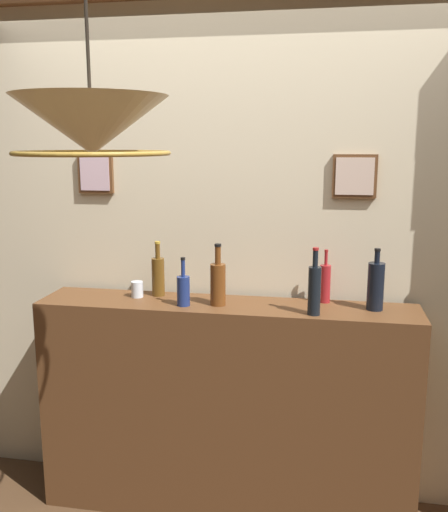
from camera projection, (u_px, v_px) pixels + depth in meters
panelled_rear_partition at (234, 229)px, 2.95m from camera, size 3.33×0.15×2.74m
bar_shelf_unit at (226, 408)px, 2.89m from camera, size 1.88×0.34×1.11m
liquor_bottle_amaro at (183, 290)px, 2.74m from camera, size 0.06×0.06×0.24m
liquor_bottle_whiskey at (325, 283)px, 2.79m from camera, size 0.05×0.05×0.27m
liquor_bottle_sherry at (218, 283)px, 2.74m from camera, size 0.08×0.08×0.30m
liquor_bottle_scotch at (376, 286)px, 2.66m from camera, size 0.08×0.08×0.29m
liquor_bottle_bourbon at (158, 275)px, 2.91m from camera, size 0.07×0.07×0.28m
liquor_bottle_rum at (314, 289)px, 2.58m from camera, size 0.06×0.06×0.31m
glass_tumbler_rocks at (137, 289)px, 2.89m from camera, size 0.06×0.06×0.08m
pendant_lamp at (91, 127)px, 1.89m from camera, size 0.53×0.53×0.53m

